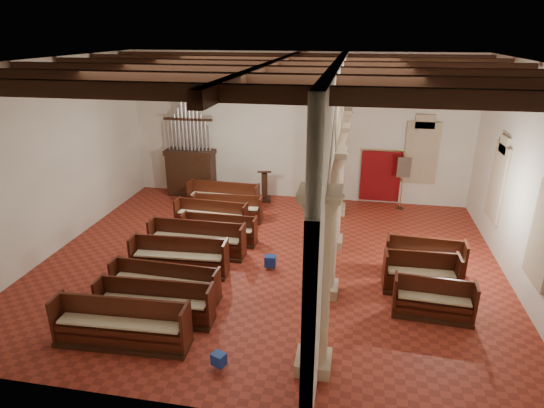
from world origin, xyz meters
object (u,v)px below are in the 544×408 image
Objects in this scene: processional_banner at (402,190)px; lectern at (264,188)px; pipe_organ at (191,164)px; aisle_pew_0 at (433,304)px; nave_pew_0 at (122,330)px.

lectern is at bearing 178.86° from processional_banner.
aisle_pew_0 is (9.06, -7.57, -1.03)m from pipe_organ.
nave_pew_0 is at bearing -127.73° from processional_banner.
pipe_organ reaches higher than processional_banner.
processional_banner reaches higher than nave_pew_0.
processional_banner is 1.15× the size of aisle_pew_0.
pipe_organ is at bearing 176.65° from processional_banner.
processional_banner reaches higher than aisle_pew_0.
pipe_organ is at bearing 143.69° from aisle_pew_0.
pipe_organ is 2.20× the size of aisle_pew_0.
aisle_pew_0 is at bearing -63.37° from lectern.
aisle_pew_0 is at bearing 16.25° from nave_pew_0.
pipe_organ is 1.39× the size of nave_pew_0.
lectern is 0.71× the size of aisle_pew_0.
lectern is 5.57m from processional_banner.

